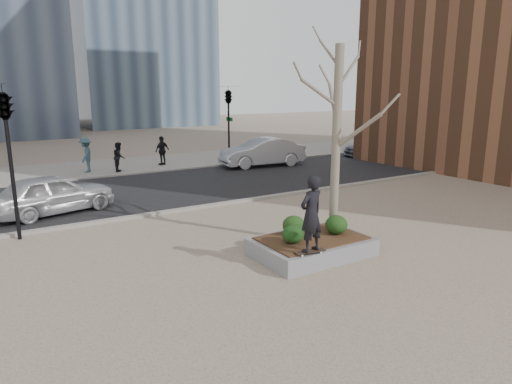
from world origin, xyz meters
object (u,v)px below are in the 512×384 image
skateboard (310,253)px  skateboarder (311,214)px  planter (312,247)px  police_car (53,194)px

skateboard → skateboarder: (0.00, 0.00, 0.97)m
planter → police_car: police_car is taller
planter → skateboarder: (-0.76, -0.88, 1.23)m
skateboarder → police_car: (-4.41, 8.93, -0.72)m
skateboarder → police_car: skateboarder is taller
planter → skateboard: (-0.76, -0.88, 0.26)m
skateboard → skateboarder: skateboarder is taller
skateboard → skateboarder: 0.97m
skateboard → skateboarder: size_ratio=0.42×
planter → skateboarder: size_ratio=1.62×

